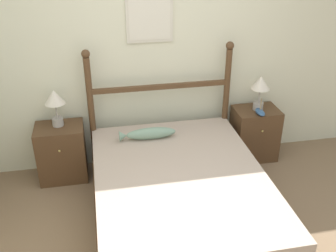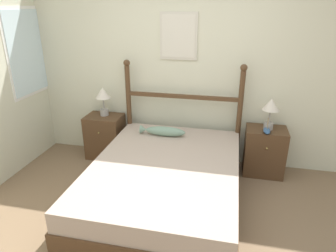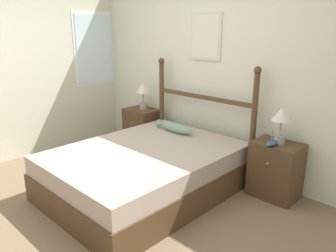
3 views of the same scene
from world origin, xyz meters
The scene contains 11 objects.
ground_plane centered at (0.00, 0.00, 0.00)m, with size 16.00×16.00×0.00m, color #7A6047.
wall_back centered at (0.00, 1.73, 1.28)m, with size 6.40×0.08×2.55m.
wall_left centered at (-2.13, 0.03, 1.28)m, with size 0.08×6.40×2.55m.
bed centered at (-0.01, 0.55, 0.26)m, with size 1.57×2.10×0.52m.
headboard centered at (-0.01, 1.56, 0.79)m, with size 1.59×0.09×1.42m.
nightstand_left centered at (-1.12, 1.48, 0.31)m, with size 0.51×0.40×0.63m.
nightstand_right centered at (1.10, 1.48, 0.31)m, with size 0.51×0.40×0.63m.
table_lamp_left centered at (-1.12, 1.52, 0.91)m, with size 0.21×0.21×0.40m.
table_lamp_right centered at (1.11, 1.48, 0.91)m, with size 0.21×0.21×0.40m.
model_boat centered at (1.08, 1.36, 0.65)m, with size 0.08×0.19×0.19m.
fish_pillow centered at (-0.20, 1.24, 0.58)m, with size 0.59×0.12×0.12m.
Camera 3 is at (2.55, -1.73, 1.82)m, focal length 35.00 mm.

